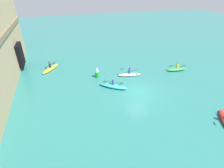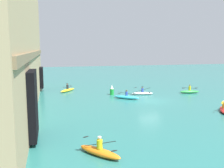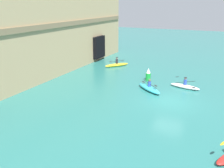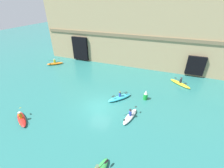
{
  "view_description": "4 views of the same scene",
  "coord_description": "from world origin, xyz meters",
  "px_view_note": "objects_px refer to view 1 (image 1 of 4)",
  "views": [
    {
      "loc": [
        -14.8,
        8.09,
        10.54
      ],
      "look_at": [
        0.1,
        3.14,
        1.54
      ],
      "focal_mm": 28.0,
      "sensor_mm": 36.0,
      "label": 1
    },
    {
      "loc": [
        -27.75,
        11.81,
        6.34
      ],
      "look_at": [
        -1.49,
        5.16,
        2.45
      ],
      "focal_mm": 40.0,
      "sensor_mm": 36.0,
      "label": 2
    },
    {
      "loc": [
        -20.21,
        -4.11,
        8.12
      ],
      "look_at": [
        -1.51,
        4.82,
        1.31
      ],
      "focal_mm": 40.0,
      "sensor_mm": 36.0,
      "label": 3
    },
    {
      "loc": [
        6.54,
        -12.92,
        11.44
      ],
      "look_at": [
        0.95,
        1.84,
        2.4
      ],
      "focal_mm": 24.0,
      "sensor_mm": 36.0,
      "label": 4
    }
  ],
  "objects_px": {
    "kayak_yellow": "(51,68)",
    "kayak_white": "(129,74)",
    "kayak_cyan": "(113,86)",
    "marker_buoy": "(97,73)",
    "kayak_green": "(177,69)"
  },
  "relations": [
    {
      "from": "kayak_green",
      "to": "kayak_yellow",
      "type": "bearing_deg",
      "value": -12.75
    },
    {
      "from": "kayak_cyan",
      "to": "kayak_white",
      "type": "height_order",
      "value": "kayak_cyan"
    },
    {
      "from": "kayak_green",
      "to": "kayak_yellow",
      "type": "distance_m",
      "value": 17.69
    },
    {
      "from": "kayak_yellow",
      "to": "kayak_white",
      "type": "bearing_deg",
      "value": 99.39
    },
    {
      "from": "kayak_green",
      "to": "marker_buoy",
      "type": "height_order",
      "value": "marker_buoy"
    },
    {
      "from": "kayak_yellow",
      "to": "marker_buoy",
      "type": "relative_size",
      "value": 2.31
    },
    {
      "from": "kayak_white",
      "to": "marker_buoy",
      "type": "distance_m",
      "value": 4.22
    },
    {
      "from": "kayak_cyan",
      "to": "kayak_yellow",
      "type": "height_order",
      "value": "kayak_yellow"
    },
    {
      "from": "kayak_cyan",
      "to": "marker_buoy",
      "type": "xyz_separation_m",
      "value": [
        3.13,
        1.11,
        0.39
      ]
    },
    {
      "from": "kayak_cyan",
      "to": "kayak_white",
      "type": "xyz_separation_m",
      "value": [
        2.17,
        -2.98,
        -0.01
      ]
    },
    {
      "from": "kayak_yellow",
      "to": "kayak_green",
      "type": "bearing_deg",
      "value": 108.23
    },
    {
      "from": "kayak_white",
      "to": "kayak_green",
      "type": "bearing_deg",
      "value": -173.21
    },
    {
      "from": "kayak_cyan",
      "to": "marker_buoy",
      "type": "relative_size",
      "value": 2.3
    },
    {
      "from": "kayak_green",
      "to": "kayak_yellow",
      "type": "relative_size",
      "value": 0.91
    },
    {
      "from": "kayak_cyan",
      "to": "kayak_yellow",
      "type": "distance_m",
      "value": 10.07
    }
  ]
}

